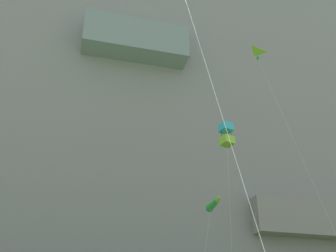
% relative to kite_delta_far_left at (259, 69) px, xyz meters
% --- Properties ---
extents(cliff_face, '(180.00, 28.37, 84.86)m').
position_rel_kite_delta_far_left_xyz_m(cliff_face, '(-8.08, 32.23, 18.60)').
color(cliff_face, gray).
rests_on(cliff_face, ground).
extents(kite_delta_far_left, '(3.62, 6.01, 25.07)m').
position_rel_kite_delta_far_left_xyz_m(kite_delta_far_left, '(0.00, 0.00, 0.00)').
color(kite_delta_far_left, '#8CCC33').
rests_on(kite_delta_far_left, ground).
extents(kite_windsock_far_right, '(3.00, 4.24, 12.25)m').
position_rel_kite_delta_far_left_xyz_m(kite_windsock_far_right, '(-4.52, 1.17, -12.10)').
color(kite_windsock_far_right, green).
rests_on(kite_windsock_far_right, ground).
extents(kite_box_mid_right, '(1.79, 1.83, 19.35)m').
position_rel_kite_delta_far_left_xyz_m(kite_box_mid_right, '(-2.41, 2.46, -5.47)').
color(kite_box_mid_right, '#38B2D1').
rests_on(kite_box_mid_right, ground).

